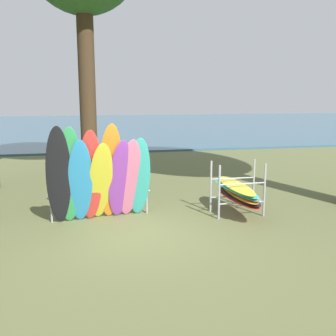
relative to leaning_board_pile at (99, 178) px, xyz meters
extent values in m
plane|color=#60663D|center=(0.76, -1.07, -1.00)|extent=(80.00, 80.00, 0.00)
cube|color=#38607A|center=(0.76, 28.50, -0.95)|extent=(80.00, 36.00, 0.10)
cylinder|color=#42301E|center=(-0.15, 4.94, 2.18)|extent=(0.54, 0.54, 6.36)
ellipsoid|color=black|center=(-0.84, -0.16, 0.10)|extent=(0.58, 0.77, 2.20)
ellipsoid|color=#339E56|center=(-0.63, -0.12, 0.09)|extent=(0.62, 0.78, 2.18)
ellipsoid|color=#2D8ED1|center=(-0.41, -0.08, -0.05)|extent=(0.58, 0.76, 1.90)
ellipsoid|color=red|center=(-0.19, -0.04, 0.05)|extent=(0.57, 0.74, 2.10)
ellipsoid|color=yellow|center=(0.02, 0.00, -0.09)|extent=(0.65, 0.91, 1.83)
ellipsoid|color=orange|center=(0.24, 0.04, 0.11)|extent=(0.59, 0.82, 2.21)
ellipsoid|color=purple|center=(0.46, 0.08, -0.07)|extent=(0.64, 0.78, 1.85)
ellipsoid|color=pink|center=(0.68, 0.12, -0.06)|extent=(0.64, 0.78, 1.87)
ellipsoid|color=#38B2AD|center=(0.89, 0.16, -0.06)|extent=(0.53, 0.66, 1.88)
cylinder|color=#9EA0A5|center=(-1.06, 0.19, -0.73)|extent=(0.04, 0.04, 0.55)
cylinder|color=#9EA0A5|center=(1.11, 0.44, -0.73)|extent=(0.04, 0.04, 0.55)
cylinder|color=#9EA0A5|center=(0.02, 0.32, -0.45)|extent=(2.34, 0.31, 0.04)
cylinder|color=#9EA0A5|center=(2.64, -0.35, -0.38)|extent=(0.05, 0.05, 1.25)
cylinder|color=#9EA0A5|center=(3.74, -0.35, -0.38)|extent=(0.05, 0.05, 1.25)
cylinder|color=#9EA0A5|center=(2.64, 0.25, -0.38)|extent=(0.05, 0.05, 1.25)
cylinder|color=#9EA0A5|center=(3.74, 0.25, -0.38)|extent=(0.05, 0.05, 1.25)
cylinder|color=#9EA0A5|center=(3.19, -0.35, -0.65)|extent=(1.10, 0.04, 0.04)
cylinder|color=#9EA0A5|center=(3.19, -0.35, -0.20)|extent=(1.10, 0.04, 0.04)
cylinder|color=#9EA0A5|center=(3.19, 0.25, -0.65)|extent=(1.10, 0.04, 0.04)
cylinder|color=#9EA0A5|center=(3.19, 0.25, -0.20)|extent=(1.10, 0.04, 0.04)
ellipsoid|color=red|center=(3.21, -0.05, -0.60)|extent=(0.62, 2.12, 0.06)
ellipsoid|color=black|center=(3.23, -0.05, -0.54)|extent=(0.58, 2.12, 0.06)
ellipsoid|color=orange|center=(3.23, -0.05, -0.48)|extent=(0.58, 2.12, 0.06)
ellipsoid|color=gray|center=(3.25, -0.05, -0.42)|extent=(0.50, 2.10, 0.06)
ellipsoid|color=#38B2AD|center=(3.14, -0.05, -0.36)|extent=(0.65, 2.13, 0.06)
ellipsoid|color=yellow|center=(3.15, -0.05, -0.30)|extent=(0.56, 2.11, 0.06)
camera|label=1|loc=(-0.25, -8.43, 1.77)|focal=41.55mm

